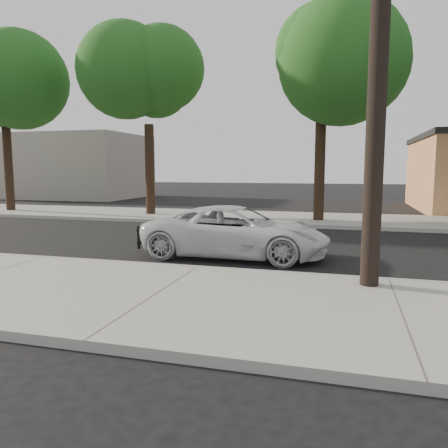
# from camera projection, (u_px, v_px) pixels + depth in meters

# --- Properties ---
(ground) EXTENTS (120.00, 120.00, 0.00)m
(ground) POSITION_uv_depth(u_px,v_px,m) (224.00, 255.00, 11.75)
(ground) COLOR black
(ground) RESTS_ON ground
(near_sidewalk) EXTENTS (90.00, 4.40, 0.15)m
(near_sidewalk) POSITION_uv_depth(u_px,v_px,m) (157.00, 297.00, 7.63)
(near_sidewalk) COLOR gray
(near_sidewalk) RESTS_ON ground
(far_sidewalk) EXTENTS (90.00, 5.00, 0.15)m
(far_sidewalk) POSITION_uv_depth(u_px,v_px,m) (274.00, 218.00, 19.85)
(far_sidewalk) COLOR gray
(far_sidewalk) RESTS_ON ground
(curb_near) EXTENTS (90.00, 0.12, 0.16)m
(curb_near) POSITION_uv_depth(u_px,v_px,m) (198.00, 270.00, 9.73)
(curb_near) COLOR #9E9B93
(curb_near) RESTS_ON ground
(building_far) EXTENTS (14.00, 8.00, 5.00)m
(building_far) POSITION_uv_depth(u_px,v_px,m) (56.00, 166.00, 35.91)
(building_far) COLOR gray
(building_far) RESTS_ON ground
(utility_pole) EXTENTS (1.40, 0.34, 9.00)m
(utility_pole) POSITION_uv_depth(u_px,v_px,m) (380.00, 31.00, 7.61)
(utility_pole) COLOR black
(utility_pole) RESTS_ON near_sidewalk
(tree_a) EXTENTS (4.65, 4.50, 9.00)m
(tree_a) POSITION_uv_depth(u_px,v_px,m) (4.00, 85.00, 22.14)
(tree_a) COLOR black
(tree_a) RESTS_ON far_sidewalk
(tree_b) EXTENTS (4.34, 4.20, 8.45)m
(tree_b) POSITION_uv_depth(u_px,v_px,m) (150.00, 85.00, 20.23)
(tree_b) COLOR black
(tree_b) RESTS_ON far_sidewalk
(tree_c) EXTENTS (4.96, 4.80, 9.55)m
(tree_c) POSITION_uv_depth(u_px,v_px,m) (328.00, 54.00, 17.57)
(tree_c) COLOR black
(tree_c) RESTS_ON far_sidewalk
(police_cruiser) EXTENTS (4.85, 2.27, 1.34)m
(police_cruiser) POSITION_uv_depth(u_px,v_px,m) (236.00, 232.00, 11.45)
(police_cruiser) COLOR silver
(police_cruiser) RESTS_ON ground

